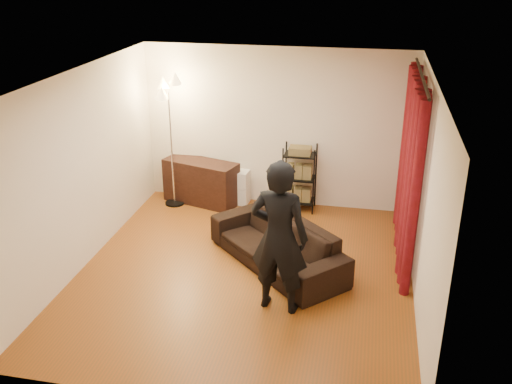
% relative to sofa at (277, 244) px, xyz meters
% --- Properties ---
extents(floor, '(5.00, 5.00, 0.00)m').
position_rel_sofa_xyz_m(floor, '(-0.39, -0.34, -0.32)').
color(floor, brown).
rests_on(floor, ground).
extents(ceiling, '(5.00, 5.00, 0.00)m').
position_rel_sofa_xyz_m(ceiling, '(-0.39, -0.34, 2.38)').
color(ceiling, white).
rests_on(ceiling, ground).
extents(wall_back, '(5.00, 0.00, 5.00)m').
position_rel_sofa_xyz_m(wall_back, '(-0.39, 2.16, 1.03)').
color(wall_back, '#F4E5CF').
rests_on(wall_back, ground).
extents(wall_front, '(5.00, 0.00, 5.00)m').
position_rel_sofa_xyz_m(wall_front, '(-0.39, -2.84, 1.03)').
color(wall_front, '#F4E5CF').
rests_on(wall_front, ground).
extents(wall_left, '(0.00, 5.00, 5.00)m').
position_rel_sofa_xyz_m(wall_left, '(-2.64, -0.34, 1.03)').
color(wall_left, '#F4E5CF').
rests_on(wall_left, ground).
extents(wall_right, '(0.00, 5.00, 5.00)m').
position_rel_sofa_xyz_m(wall_right, '(1.86, -0.34, 1.03)').
color(wall_right, '#F4E5CF').
rests_on(wall_right, ground).
extents(curtain_rod, '(0.04, 2.65, 0.04)m').
position_rel_sofa_xyz_m(curtain_rod, '(1.76, 0.78, 2.26)').
color(curtain_rod, black).
rests_on(curtain_rod, wall_right).
extents(curtain, '(0.22, 2.65, 2.55)m').
position_rel_sofa_xyz_m(curtain, '(1.74, 0.78, 0.95)').
color(curtain, maroon).
rests_on(curtain, ground).
extents(sofa, '(2.19, 2.17, 0.65)m').
position_rel_sofa_xyz_m(sofa, '(0.00, 0.00, 0.00)').
color(sofa, black).
rests_on(sofa, ground).
extents(person, '(0.76, 0.56, 1.94)m').
position_rel_sofa_xyz_m(person, '(0.19, -1.03, 0.65)').
color(person, black).
rests_on(person, ground).
extents(media_cabinet, '(1.38, 0.84, 0.76)m').
position_rel_sofa_xyz_m(media_cabinet, '(-1.66, 1.88, 0.06)').
color(media_cabinet, black).
rests_on(media_cabinet, ground).
extents(storage_boxes, '(0.39, 0.32, 0.60)m').
position_rel_sofa_xyz_m(storage_boxes, '(-1.02, 1.97, -0.02)').
color(storage_boxes, white).
rests_on(storage_boxes, ground).
extents(wire_shelf, '(0.60, 0.50, 1.14)m').
position_rel_sofa_xyz_m(wire_shelf, '(0.05, 1.93, 0.24)').
color(wire_shelf, black).
rests_on(wire_shelf, ground).
extents(floor_lamp, '(0.42, 0.42, 2.22)m').
position_rel_sofa_xyz_m(floor_lamp, '(-2.10, 1.70, 0.79)').
color(floor_lamp, silver).
rests_on(floor_lamp, ground).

